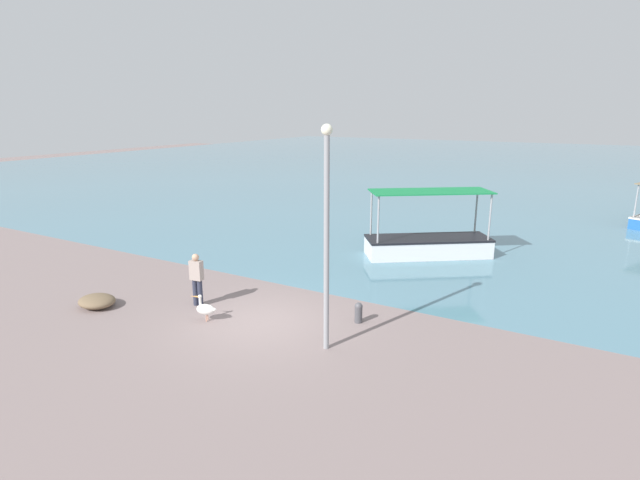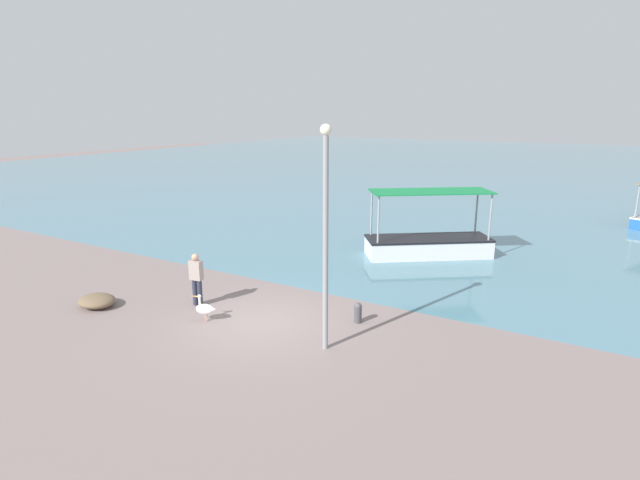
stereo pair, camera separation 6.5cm
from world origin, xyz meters
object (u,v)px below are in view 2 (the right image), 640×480
Objects in this scene: mooring_bollard at (358,312)px; fishing_boat_far_right at (428,243)px; net_pile at (97,301)px; pelican at (205,309)px; lamp_post at (326,228)px; fisherman_standing at (197,278)px.

fishing_boat_far_right is at bearing 93.55° from mooring_bollard.
fishing_boat_far_right reaches higher than net_pile.
pelican reaches higher than net_pile.
fishing_boat_far_right is 6.45× the size of pelican.
net_pile is (-7.11, -10.68, -0.38)m from fishing_boat_far_right.
lamp_post reaches higher than fishing_boat_far_right.
fishing_boat_far_right is 0.91× the size of lamp_post.
fishing_boat_far_right is 10.04m from fisherman_standing.
fishing_boat_far_right reaches higher than fisherman_standing.
fisherman_standing is at bearing -116.42° from fishing_boat_far_right.
mooring_bollard is at bearing 28.80° from pelican.
fishing_boat_far_right reaches higher than mooring_bollard.
fishing_boat_far_right is 10.36m from pelican.
mooring_bollard is at bearing 89.58° from lamp_post.
lamp_post is at bearing -87.23° from fishing_boat_far_right.
pelican is 1.31× the size of mooring_bollard.
pelican is 0.66× the size of net_pile.
pelican is 4.80m from lamp_post.
mooring_bollard is (0.47, -7.64, -0.25)m from fishing_boat_far_right.
fisherman_standing is at bearing 32.61° from net_pile.
lamp_post is at bearing 8.77° from net_pile.
lamp_post is 8.23m from net_pile.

